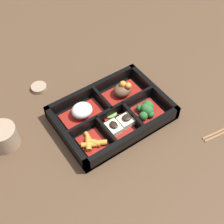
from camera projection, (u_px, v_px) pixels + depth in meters
name	position (u px, v px, depth m)	size (l,w,h in m)	color
ground_plane	(112.00, 118.00, 0.87)	(3.00, 3.00, 0.00)	#4C3523
bento_base	(112.00, 117.00, 0.86)	(0.30, 0.21, 0.01)	black
bento_rim	(112.00, 113.00, 0.85)	(0.30, 0.21, 0.04)	black
bowl_rice	(82.00, 112.00, 0.84)	(0.11, 0.07, 0.04)	maroon
bowl_stew	(123.00, 91.00, 0.89)	(0.11, 0.07, 0.05)	maroon
bowl_carrots	(92.00, 143.00, 0.79)	(0.07, 0.07, 0.02)	maroon
bowl_tofu	(120.00, 125.00, 0.82)	(0.08, 0.07, 0.03)	maroon
bowl_greens	(146.00, 110.00, 0.85)	(0.08, 0.07, 0.04)	maroon
bowl_pickles	(111.00, 115.00, 0.85)	(0.04, 0.03, 0.01)	maroon
tea_cup	(3.00, 136.00, 0.79)	(0.07, 0.07, 0.06)	gray
sauce_dish	(39.00, 87.00, 0.93)	(0.05, 0.05, 0.01)	gray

